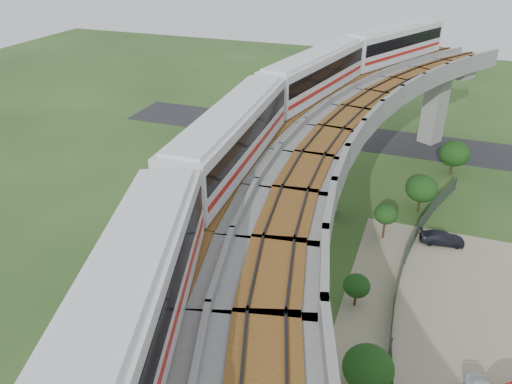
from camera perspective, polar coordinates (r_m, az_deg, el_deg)
ground at (r=37.84m, az=2.55°, el=-9.80°), size 160.00×160.00×0.00m
dirt_lot at (r=35.70m, az=24.25°, el=-15.56°), size 18.00×26.00×0.04m
asphalt_road at (r=63.60m, az=10.88°, el=6.21°), size 60.00×8.00×0.03m
viaduct at (r=32.26m, az=9.40°, el=1.62°), size 19.58×73.98×11.40m
metro_train at (r=34.93m, az=5.52°, el=9.76°), size 12.32×61.22×3.64m
fence at (r=36.39m, az=17.68°, el=-11.67°), size 3.87×38.73×1.50m
tree_0 at (r=55.66m, az=21.78°, el=4.13°), size 3.11×3.11×3.78m
tree_1 at (r=47.12m, az=18.41°, el=0.38°), size 2.85×2.85×3.64m
tree_2 at (r=42.29m, az=14.62°, el=-2.48°), size 1.93×1.93×3.19m
tree_3 at (r=35.04m, az=11.43°, el=-10.47°), size 1.85×1.85×2.51m
tree_4 at (r=29.65m, az=12.71°, el=-19.03°), size 2.86×2.86×3.05m
car_dark at (r=43.97m, az=20.51°, el=-4.93°), size 3.76×1.98×1.04m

